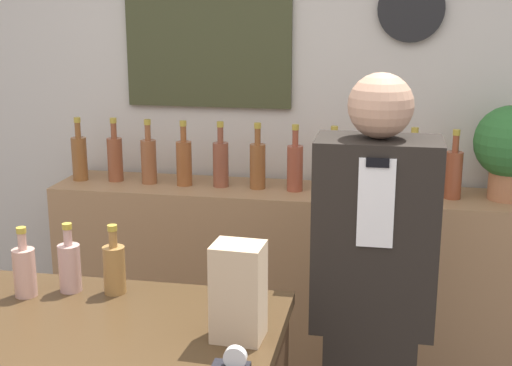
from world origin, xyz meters
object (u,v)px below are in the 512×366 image
object	(u,v)px
potted_plant	(511,146)
tape_dispenser	(232,365)
paper_bag	(238,292)
shopkeeper	(372,309)

from	to	relation	value
potted_plant	tape_dispenser	bearing A→B (deg)	-118.92
paper_bag	tape_dispenser	world-z (taller)	paper_bag
paper_bag	tape_dispenser	distance (m)	0.22
potted_plant	tape_dispenser	xyz separation A→B (m)	(-0.83, -1.51, -0.26)
potted_plant	shopkeeper	bearing A→B (deg)	-124.96
potted_plant	tape_dispenser	size ratio (longest dim) A/B	4.36
shopkeeper	paper_bag	bearing A→B (deg)	-120.29
paper_bag	tape_dispenser	xyz separation A→B (m)	(0.02, -0.19, -0.11)
shopkeeper	tape_dispenser	xyz separation A→B (m)	(-0.31, -0.76, 0.17)
shopkeeper	tape_dispenser	bearing A→B (deg)	-112.24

